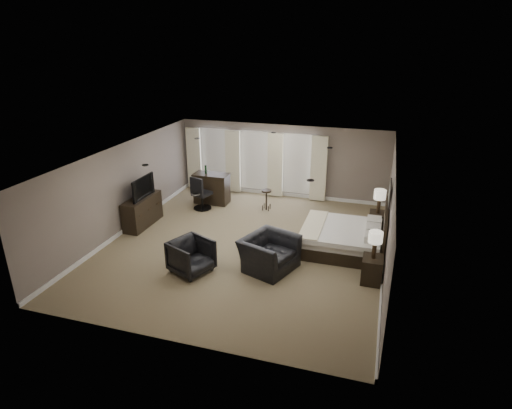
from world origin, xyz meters
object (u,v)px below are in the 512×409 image
(bed, at_px, (342,227))
(armchair_far, at_px, (191,255))
(bar_stool_left, at_px, (215,186))
(lamp_far, at_px, (379,201))
(armchair_near, at_px, (269,248))
(dresser, at_px, (142,211))
(nightstand_far, at_px, (377,222))
(tv, at_px, (141,195))
(lamp_near, at_px, (375,245))
(desk_chair, at_px, (202,193))
(bar_counter, at_px, (212,188))
(bar_stool_right, at_px, (266,200))
(nightstand_near, at_px, (372,270))

(bed, relative_size, armchair_far, 2.27)
(armchair_far, height_order, bar_stool_left, armchair_far)
(bed, relative_size, lamp_far, 2.97)
(armchair_near, bearing_deg, dresser, 92.57)
(bed, bearing_deg, dresser, -178.88)
(lamp_far, distance_m, armchair_far, 5.69)
(nightstand_far, height_order, dresser, dresser)
(bed, distance_m, armchair_near, 2.23)
(lamp_far, xyz_separation_m, armchair_far, (-4.28, -3.72, -0.51))
(tv, bearing_deg, dresser, -180.00)
(lamp_near, bearing_deg, tv, 169.11)
(lamp_near, relative_size, desk_chair, 0.58)
(lamp_far, bearing_deg, dresser, -167.23)
(armchair_far, bearing_deg, bar_stool_left, 39.42)
(armchair_near, bearing_deg, bar_counter, 59.71)
(lamp_near, bearing_deg, desk_chair, 151.57)
(tv, height_order, armchair_near, armchair_near)
(bar_counter, xyz_separation_m, bar_stool_right, (2.00, -0.09, -0.18))
(lamp_near, xyz_separation_m, bar_counter, (-5.61, 3.72, -0.43))
(bar_stool_right, bearing_deg, dresser, -145.12)
(armchair_near, distance_m, armchair_far, 1.93)
(lamp_near, height_order, bar_stool_left, lamp_near)
(lamp_far, bearing_deg, armchair_near, -129.74)
(bed, xyz_separation_m, armchair_near, (-1.61, -1.55, -0.10))
(nightstand_far, xyz_separation_m, bar_stool_right, (-3.61, 0.74, 0.04))
(lamp_near, height_order, lamp_far, lamp_far)
(dresser, bearing_deg, nightstand_near, -10.89)
(nightstand_far, height_order, desk_chair, desk_chair)
(nightstand_near, xyz_separation_m, dresser, (-6.92, 1.33, 0.14))
(dresser, xyz_separation_m, bar_stool_right, (3.31, 2.30, -0.10))
(tv, bearing_deg, bar_stool_right, -55.12)
(armchair_far, bearing_deg, armchair_near, -44.41)
(lamp_near, bearing_deg, bar_stool_right, 134.82)
(lamp_near, height_order, desk_chair, lamp_near)
(armchair_far, bearing_deg, bed, -32.61)
(bar_stool_right, bearing_deg, lamp_far, -11.52)
(bar_stool_left, xyz_separation_m, desk_chair, (0.02, -1.17, 0.17))
(nightstand_near, height_order, dresser, dresser)
(bed, bearing_deg, armchair_far, -146.12)
(tv, bearing_deg, desk_chair, -34.71)
(lamp_near, bearing_deg, armchair_near, -177.67)
(bar_stool_left, bearing_deg, bed, -30.15)
(bed, xyz_separation_m, bar_stool_left, (-4.84, 2.81, -0.26))
(nightstand_near, relative_size, nightstand_far, 1.01)
(armchair_far, relative_size, bar_counter, 0.76)
(dresser, distance_m, bar_stool_left, 3.16)
(bar_counter, distance_m, bar_stool_right, 2.01)
(bed, distance_m, dresser, 6.04)
(desk_chair, bearing_deg, bed, 178.56)
(dresser, xyz_separation_m, desk_chair, (1.22, 1.76, 0.13))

